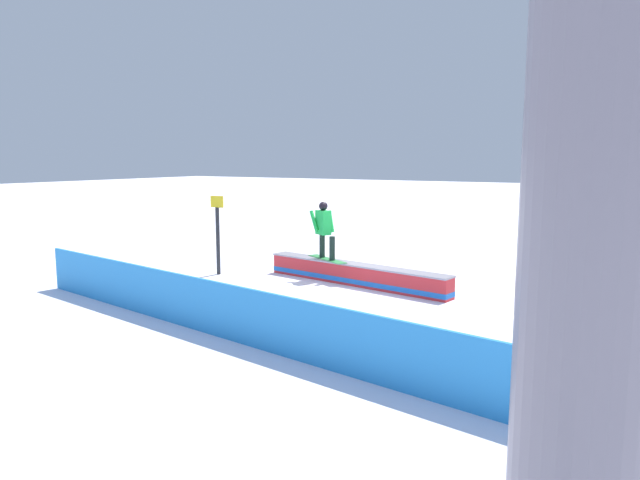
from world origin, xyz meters
TOP-DOWN VIEW (x-y plane):
  - ground_plane at (0.00, 0.00)m, footprint 120.00×120.00m
  - grind_box at (0.00, 0.00)m, footprint 5.08×1.30m
  - snowboarder at (0.98, -0.21)m, footprint 1.41×0.95m
  - safety_fence at (0.00, 4.86)m, footprint 11.63×2.00m
  - trail_marker at (3.66, 0.70)m, footprint 0.40×0.10m

SIDE VIEW (x-z plane):
  - ground_plane at x=0.00m, z-range 0.00..0.00m
  - grind_box at x=0.00m, z-range -0.02..0.50m
  - safety_fence at x=0.00m, z-range 0.00..0.95m
  - trail_marker at x=3.66m, z-range 0.07..2.13m
  - snowboarder at x=0.98m, z-range 0.58..2.00m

